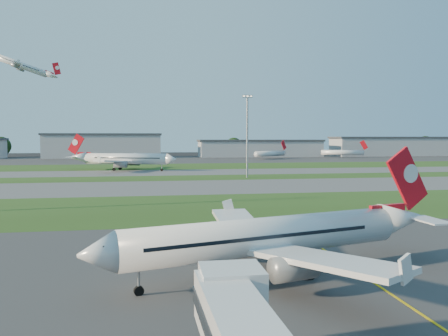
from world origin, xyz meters
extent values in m
plane|color=black|center=(0.00, 0.00, 0.00)|extent=(700.00, 700.00, 0.00)
cube|color=#333335|center=(0.00, 0.00, 0.01)|extent=(300.00, 70.00, 0.01)
cube|color=#294316|center=(0.00, 52.00, 0.01)|extent=(300.00, 34.00, 0.01)
cube|color=#515154|center=(0.00, 85.00, 0.01)|extent=(300.00, 32.00, 0.01)
cube|color=#294316|center=(0.00, 110.00, 0.01)|extent=(300.00, 18.00, 0.01)
cube|color=#515154|center=(0.00, 132.00, 0.01)|extent=(300.00, 26.00, 0.01)
cube|color=#294316|center=(0.00, 165.00, 0.01)|extent=(300.00, 40.00, 0.01)
cube|color=#333335|center=(0.00, 225.00, 0.01)|extent=(400.00, 80.00, 0.01)
cube|color=gold|center=(5.00, 0.00, 0.00)|extent=(0.25, 60.00, 0.02)
cube|color=silver|center=(-9.50, -2.60, 4.00)|extent=(3.40, 3.00, 3.00)
cylinder|color=silver|center=(-3.76, 11.97, 3.75)|extent=(26.74, 10.22, 3.39)
cube|color=red|center=(12.62, 16.37, 8.30)|extent=(5.67, 1.80, 6.75)
cube|color=silver|center=(-1.05, 5.31, 3.30)|extent=(10.01, 13.65, 1.38)
cube|color=silver|center=(-4.75, 19.10, 3.30)|extent=(4.26, 13.46, 1.38)
cylinder|color=gray|center=(-2.85, 6.85, 2.32)|extent=(4.15, 2.96, 2.05)
cylinder|color=gray|center=(-5.53, 16.85, 2.32)|extent=(4.15, 2.96, 2.05)
cylinder|color=silver|center=(-24.38, 144.15, 4.56)|extent=(32.07, 14.77, 4.13)
cube|color=red|center=(-43.82, 151.04, 10.10)|extent=(6.76, 2.71, 8.22)
cube|color=silver|center=(-22.50, 152.70, 4.02)|extent=(6.43, 16.68, 1.68)
cube|color=silver|center=(-28.30, 136.33, 4.02)|extent=(13.06, 16.27, 1.68)
cylinder|color=gray|center=(-21.76, 149.90, 2.82)|extent=(5.13, 3.88, 2.50)
cylinder|color=gray|center=(-25.97, 138.03, 2.82)|extent=(5.13, 3.88, 2.50)
cylinder|color=silver|center=(-80.00, 209.25, 48.95)|extent=(26.70, 4.85, 3.36)
cube|color=red|center=(-63.21, 210.20, 53.47)|extent=(5.75, 0.63, 6.70)
cube|color=silver|center=(-78.72, 202.23, 48.51)|extent=(7.74, 13.86, 1.37)
cube|color=silver|center=(-79.51, 216.37, 48.51)|extent=(6.39, 13.79, 1.37)
cylinder|color=gray|center=(-80.15, 204.10, 47.54)|extent=(3.83, 2.24, 2.04)
cylinder|color=gray|center=(-80.73, 214.35, 47.54)|extent=(3.83, 2.24, 2.04)
cylinder|color=silver|center=(53.20, 222.06, 3.20)|extent=(22.77, 18.08, 3.20)
cube|color=red|center=(63.63, 229.81, 8.00)|extent=(4.33, 3.33, 6.16)
cylinder|color=silver|center=(102.49, 232.44, 3.20)|extent=(25.82, 10.55, 3.20)
cube|color=red|center=(114.94, 228.70, 8.00)|extent=(5.04, 1.78, 6.16)
cylinder|color=gray|center=(15.00, 108.00, 12.50)|extent=(0.60, 0.60, 25.00)
cube|color=gray|center=(15.00, 108.00, 25.40)|extent=(3.20, 0.50, 0.80)
cube|color=#FFF2CC|center=(15.00, 108.00, 25.40)|extent=(2.80, 0.70, 0.35)
cube|color=#9FA1A6|center=(-45.00, 255.00, 7.00)|extent=(70.00, 22.00, 14.00)
cube|color=#383A3F|center=(-45.00, 255.00, 14.60)|extent=(71.40, 23.00, 1.20)
cube|color=#9FA1A6|center=(55.00, 255.00, 5.00)|extent=(80.00, 22.00, 10.00)
cube|color=#383A3F|center=(55.00, 255.00, 10.60)|extent=(81.60, 23.00, 1.20)
cube|color=#9FA1A6|center=(155.00, 255.00, 6.00)|extent=(95.00, 22.00, 12.00)
cube|color=#383A3F|center=(155.00, 255.00, 12.60)|extent=(96.90, 23.00, 1.20)
cylinder|color=black|center=(-110.00, 270.00, 2.20)|extent=(1.00, 1.00, 4.40)
sphere|color=black|center=(-110.00, 270.00, 7.15)|extent=(12.10, 12.10, 12.10)
cylinder|color=black|center=(-20.00, 266.00, 1.80)|extent=(1.00, 1.00, 3.60)
sphere|color=black|center=(-20.00, 266.00, 5.85)|extent=(9.90, 9.90, 9.90)
cylinder|color=black|center=(40.00, 269.00, 2.10)|extent=(1.00, 1.00, 4.20)
sphere|color=black|center=(40.00, 269.00, 6.83)|extent=(11.55, 11.55, 11.55)
cylinder|color=black|center=(115.00, 267.00, 1.90)|extent=(1.00, 1.00, 3.80)
sphere|color=black|center=(115.00, 267.00, 6.17)|extent=(10.45, 10.45, 10.45)
cylinder|color=black|center=(185.00, 271.00, 2.30)|extent=(1.00, 1.00, 4.60)
sphere|color=black|center=(185.00, 271.00, 7.48)|extent=(12.65, 12.65, 12.65)
camera|label=1|loc=(-13.59, -25.66, 12.60)|focal=35.00mm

